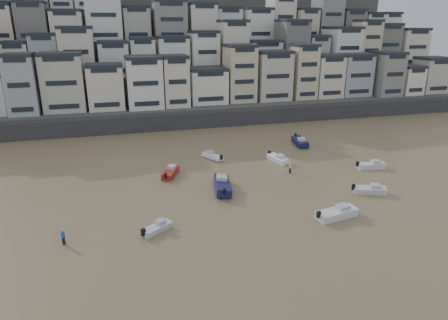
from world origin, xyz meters
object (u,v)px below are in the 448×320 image
object	(u,v)px
boat_j	(157,227)
boat_h	(213,155)
boat_b	(370,189)
person_pink	(290,168)
person_blue	(63,237)
boat_e	(278,158)
boat_c	(222,184)
boat_i	(300,141)
boat_f	(170,171)
boat_a	(337,212)
boat_d	(371,164)

from	to	relation	value
boat_j	boat_h	xyz separation A→B (m)	(12.30, 23.28, 0.07)
boat_b	person_pink	bearing A→B (deg)	145.81
boat_j	person_blue	bearing A→B (deg)	145.85
boat_j	boat_h	size ratio (longest dim) A/B	0.88
boat_e	boat_c	xyz separation A→B (m)	(-12.34, -9.28, 0.27)
boat_c	boat_i	world-z (taller)	boat_c
boat_j	boat_c	world-z (taller)	boat_c
boat_e	boat_i	xyz separation A→B (m)	(8.06, 8.19, 0.18)
boat_f	boat_j	bearing A→B (deg)	-168.13
boat_a	boat_c	bearing A→B (deg)	123.23
boat_h	boat_d	xyz separation A→B (m)	(23.68, -11.66, 0.05)
boat_i	boat_h	xyz separation A→B (m)	(-18.37, -3.63, -0.22)
boat_e	boat_c	bearing A→B (deg)	-68.03
boat_b	boat_a	size ratio (longest dim) A/B	0.81
boat_h	boat_j	bearing A→B (deg)	124.26
boat_b	boat_c	distance (m)	20.50
boat_e	boat_a	distance (m)	21.22
boat_b	boat_h	world-z (taller)	boat_b
boat_e	person_blue	size ratio (longest dim) A/B	2.89
boat_j	boat_d	world-z (taller)	boat_d
boat_h	boat_a	size ratio (longest dim) A/B	0.79
boat_a	boat_e	bearing A→B (deg)	76.90
boat_e	boat_j	distance (m)	29.36
boat_d	boat_a	distance (m)	20.28
boat_h	boat_a	world-z (taller)	boat_a
boat_c	person_blue	xyz separation A→B (m)	(-20.20, -9.51, -0.09)
boat_a	person_pink	world-z (taller)	person_pink
boat_e	boat_b	size ratio (longest dim) A/B	1.04
boat_e	boat_f	xyz separation A→B (m)	(-18.57, -1.56, 0.04)
boat_b	boat_d	bearing A→B (deg)	74.91
boat_f	person_blue	size ratio (longest dim) A/B	3.06
boat_f	boat_d	bearing A→B (deg)	-74.68
boat_j	boat_d	size ratio (longest dim) A/B	0.81
boat_j	boat_i	size ratio (longest dim) A/B	0.66
boat_f	person_blue	distance (m)	22.18
boat_i	person_blue	xyz separation A→B (m)	(-40.60, -26.98, 0.01)
boat_h	person_pink	bearing A→B (deg)	-162.92
boat_e	boat_h	world-z (taller)	boat_e
boat_h	person_blue	distance (m)	32.24
boat_f	boat_h	bearing A→B (deg)	-28.27
boat_a	boat_b	bearing A→B (deg)	22.82
boat_b	boat_f	world-z (taller)	boat_f
boat_d	boat_f	xyz separation A→B (m)	(-31.94, 5.54, 0.03)
boat_f	person_pink	bearing A→B (deg)	-77.05
boat_b	boat_i	bearing A→B (deg)	108.23
boat_h	boat_f	size ratio (longest dim) A/B	0.88
boat_b	boat_h	size ratio (longest dim) A/B	1.03
boat_b	boat_i	world-z (taller)	boat_i
boat_f	person_pink	distance (m)	18.75
boat_e	person_blue	distance (m)	37.58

